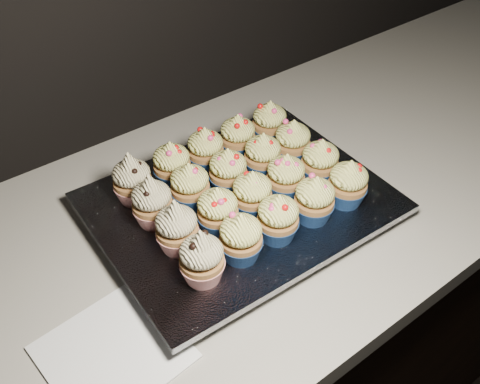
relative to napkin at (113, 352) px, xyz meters
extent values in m
cube|color=black|center=(0.33, 0.13, -0.47)|extent=(2.40, 0.60, 0.86)
cube|color=beige|center=(0.33, 0.13, -0.02)|extent=(2.44, 0.64, 0.04)
cube|color=white|center=(0.00, 0.00, 0.00)|extent=(0.18, 0.18, 0.00)
cube|color=black|center=(0.29, 0.11, 0.01)|extent=(0.43, 0.33, 0.02)
cube|color=silver|center=(0.29, 0.11, 0.03)|extent=(0.47, 0.37, 0.01)
cone|color=#B01A18|center=(0.15, 0.01, 0.05)|extent=(0.06, 0.06, 0.03)
ellipsoid|color=beige|center=(0.15, 0.01, 0.09)|extent=(0.06, 0.06, 0.04)
cone|color=beige|center=(0.15, 0.01, 0.11)|extent=(0.03, 0.03, 0.03)
cone|color=navy|center=(0.22, 0.01, 0.05)|extent=(0.06, 0.06, 0.03)
ellipsoid|color=#FFFD80|center=(0.22, 0.01, 0.09)|extent=(0.06, 0.06, 0.04)
cone|color=#FFFD80|center=(0.22, 0.01, 0.11)|extent=(0.03, 0.03, 0.02)
cone|color=navy|center=(0.28, 0.01, 0.05)|extent=(0.06, 0.06, 0.03)
ellipsoid|color=#FFFD80|center=(0.28, 0.01, 0.09)|extent=(0.06, 0.06, 0.04)
cone|color=#FFFD80|center=(0.28, 0.01, 0.11)|extent=(0.03, 0.03, 0.02)
cone|color=navy|center=(0.35, 0.01, 0.05)|extent=(0.06, 0.06, 0.03)
ellipsoid|color=#FFFD80|center=(0.35, 0.01, 0.09)|extent=(0.06, 0.06, 0.04)
cone|color=#FFFD80|center=(0.35, 0.01, 0.11)|extent=(0.03, 0.03, 0.02)
cone|color=navy|center=(0.42, 0.00, 0.05)|extent=(0.06, 0.06, 0.03)
ellipsoid|color=#FFFD80|center=(0.42, 0.00, 0.09)|extent=(0.06, 0.06, 0.04)
cone|color=#FFFD80|center=(0.42, 0.00, 0.11)|extent=(0.03, 0.03, 0.02)
cone|color=#B01A18|center=(0.15, 0.08, 0.05)|extent=(0.06, 0.06, 0.03)
ellipsoid|color=beige|center=(0.15, 0.08, 0.09)|extent=(0.06, 0.06, 0.04)
cone|color=beige|center=(0.15, 0.08, 0.11)|extent=(0.03, 0.03, 0.03)
cone|color=navy|center=(0.22, 0.07, 0.05)|extent=(0.06, 0.06, 0.03)
ellipsoid|color=#FFFD80|center=(0.22, 0.07, 0.09)|extent=(0.06, 0.06, 0.04)
cone|color=#FFFD80|center=(0.22, 0.07, 0.11)|extent=(0.03, 0.03, 0.02)
cone|color=navy|center=(0.29, 0.07, 0.05)|extent=(0.06, 0.06, 0.03)
ellipsoid|color=#FFFD80|center=(0.29, 0.07, 0.09)|extent=(0.06, 0.06, 0.04)
cone|color=#FFFD80|center=(0.29, 0.07, 0.11)|extent=(0.03, 0.03, 0.02)
cone|color=navy|center=(0.35, 0.07, 0.05)|extent=(0.06, 0.06, 0.03)
ellipsoid|color=#FFFD80|center=(0.35, 0.07, 0.09)|extent=(0.06, 0.06, 0.04)
cone|color=#FFFD80|center=(0.35, 0.07, 0.11)|extent=(0.03, 0.03, 0.02)
cone|color=navy|center=(0.42, 0.07, 0.05)|extent=(0.06, 0.06, 0.03)
ellipsoid|color=#FFFD80|center=(0.42, 0.07, 0.09)|extent=(0.06, 0.06, 0.04)
cone|color=#FFFD80|center=(0.42, 0.07, 0.11)|extent=(0.03, 0.03, 0.02)
cone|color=#B01A18|center=(0.15, 0.15, 0.05)|extent=(0.06, 0.06, 0.03)
ellipsoid|color=beige|center=(0.15, 0.15, 0.09)|extent=(0.06, 0.06, 0.04)
cone|color=beige|center=(0.15, 0.15, 0.11)|extent=(0.03, 0.03, 0.03)
cone|color=navy|center=(0.22, 0.15, 0.05)|extent=(0.06, 0.06, 0.03)
ellipsoid|color=#FFFD80|center=(0.22, 0.15, 0.09)|extent=(0.06, 0.06, 0.04)
cone|color=#FFFD80|center=(0.22, 0.15, 0.11)|extent=(0.03, 0.03, 0.02)
cone|color=navy|center=(0.29, 0.14, 0.05)|extent=(0.06, 0.06, 0.03)
ellipsoid|color=#FFFD80|center=(0.29, 0.14, 0.09)|extent=(0.06, 0.06, 0.04)
cone|color=#FFFD80|center=(0.29, 0.14, 0.11)|extent=(0.03, 0.03, 0.02)
cone|color=navy|center=(0.36, 0.14, 0.05)|extent=(0.06, 0.06, 0.03)
ellipsoid|color=#FFFD80|center=(0.36, 0.14, 0.09)|extent=(0.06, 0.06, 0.04)
cone|color=#FFFD80|center=(0.36, 0.14, 0.11)|extent=(0.03, 0.03, 0.02)
cone|color=navy|center=(0.42, 0.14, 0.05)|extent=(0.06, 0.06, 0.03)
ellipsoid|color=#FFFD80|center=(0.42, 0.14, 0.09)|extent=(0.06, 0.06, 0.04)
cone|color=#FFFD80|center=(0.42, 0.14, 0.11)|extent=(0.03, 0.03, 0.02)
cone|color=#B01A18|center=(0.15, 0.21, 0.05)|extent=(0.06, 0.06, 0.03)
ellipsoid|color=beige|center=(0.15, 0.21, 0.09)|extent=(0.06, 0.06, 0.04)
cone|color=beige|center=(0.15, 0.21, 0.11)|extent=(0.03, 0.03, 0.03)
cone|color=navy|center=(0.23, 0.21, 0.05)|extent=(0.06, 0.06, 0.03)
ellipsoid|color=#FFFD80|center=(0.23, 0.21, 0.09)|extent=(0.06, 0.06, 0.04)
cone|color=#FFFD80|center=(0.23, 0.21, 0.11)|extent=(0.03, 0.03, 0.02)
cone|color=navy|center=(0.29, 0.21, 0.05)|extent=(0.06, 0.06, 0.03)
ellipsoid|color=#FFFD80|center=(0.29, 0.21, 0.09)|extent=(0.06, 0.06, 0.04)
cone|color=#FFFD80|center=(0.29, 0.21, 0.11)|extent=(0.03, 0.03, 0.02)
cone|color=navy|center=(0.36, 0.21, 0.05)|extent=(0.06, 0.06, 0.03)
ellipsoid|color=#FFFD80|center=(0.36, 0.21, 0.09)|extent=(0.06, 0.06, 0.04)
cone|color=#FFFD80|center=(0.36, 0.21, 0.11)|extent=(0.03, 0.03, 0.02)
cone|color=navy|center=(0.43, 0.21, 0.05)|extent=(0.06, 0.06, 0.03)
ellipsoid|color=#FFFD80|center=(0.43, 0.21, 0.09)|extent=(0.06, 0.06, 0.04)
cone|color=#FFFD80|center=(0.43, 0.21, 0.11)|extent=(0.03, 0.03, 0.02)
camera|label=1|loc=(-0.10, -0.40, 0.62)|focal=40.00mm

